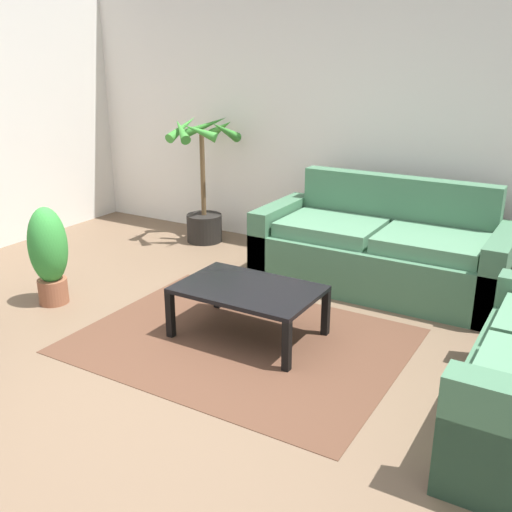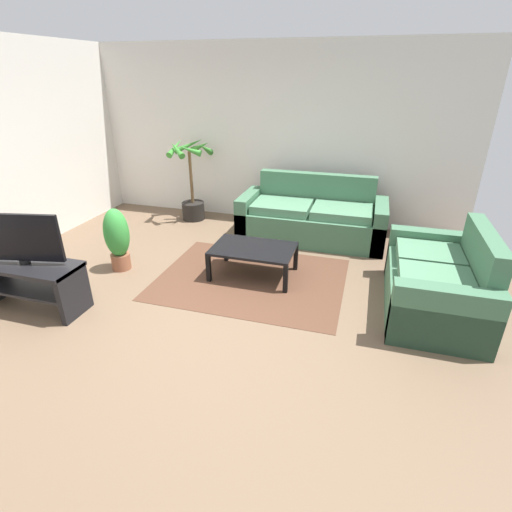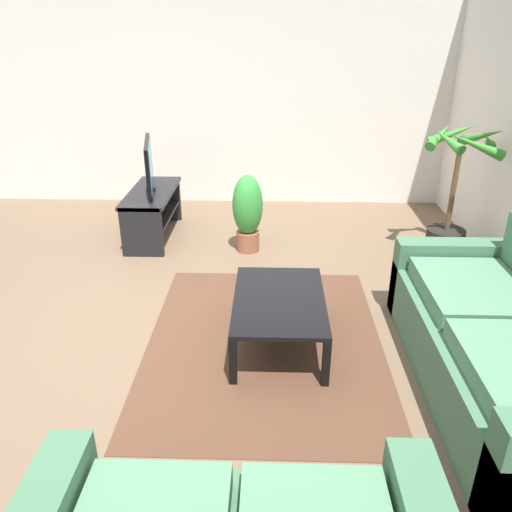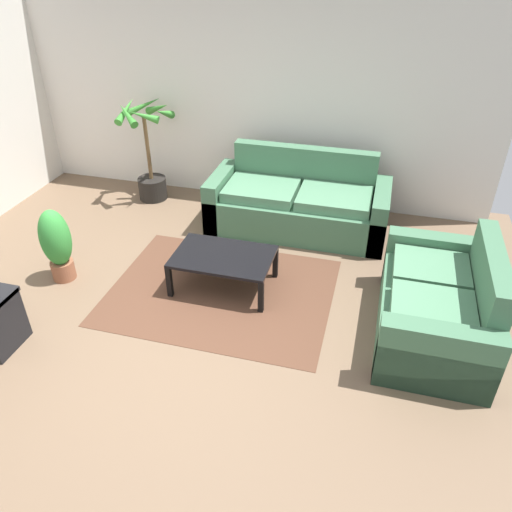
# 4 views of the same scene
# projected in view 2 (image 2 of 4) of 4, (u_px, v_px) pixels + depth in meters

# --- Properties ---
(ground_plane) EXTENTS (6.60, 6.60, 0.00)m
(ground_plane) POSITION_uv_depth(u_px,v_px,m) (206.00, 310.00, 4.09)
(ground_plane) COLOR brown
(wall_back) EXTENTS (6.00, 0.06, 2.70)m
(wall_back) POSITION_uv_depth(u_px,v_px,m) (276.00, 136.00, 6.12)
(wall_back) COLOR silver
(wall_back) RESTS_ON ground
(couch_main) EXTENTS (2.09, 0.90, 0.90)m
(couch_main) POSITION_uv_depth(u_px,v_px,m) (312.00, 219.00, 5.76)
(couch_main) COLOR #3F6B4C
(couch_main) RESTS_ON ground
(couch_loveseat) EXTENTS (0.90, 1.54, 0.90)m
(couch_loveseat) POSITION_uv_depth(u_px,v_px,m) (437.00, 284.00, 4.00)
(couch_loveseat) COLOR #3F6B4C
(couch_loveseat) RESTS_ON ground
(tv_stand) EXTENTS (1.10, 0.45, 0.52)m
(tv_stand) POSITION_uv_depth(u_px,v_px,m) (30.00, 279.00, 4.01)
(tv_stand) COLOR black
(tv_stand) RESTS_ON ground
(tv) EXTENTS (0.85, 0.22, 0.53)m
(tv) POSITION_uv_depth(u_px,v_px,m) (19.00, 238.00, 3.82)
(tv) COLOR black
(tv) RESTS_ON tv_stand
(coffee_table) EXTENTS (0.98, 0.64, 0.37)m
(coffee_table) POSITION_uv_depth(u_px,v_px,m) (253.00, 251.00, 4.66)
(coffee_table) COLOR black
(coffee_table) RESTS_ON ground
(area_rug) EXTENTS (2.20, 1.70, 0.01)m
(area_rug) POSITION_uv_depth(u_px,v_px,m) (251.00, 278.00, 4.72)
(area_rug) COLOR #513323
(area_rug) RESTS_ON ground
(potted_palm) EXTENTS (0.70, 0.71, 1.32)m
(potted_palm) POSITION_uv_depth(u_px,v_px,m) (192.00, 186.00, 6.41)
(potted_palm) COLOR black
(potted_palm) RESTS_ON ground
(potted_plant_small) EXTENTS (0.30, 0.30, 0.79)m
(potted_plant_small) POSITION_uv_depth(u_px,v_px,m) (117.00, 238.00, 4.79)
(potted_plant_small) COLOR brown
(potted_plant_small) RESTS_ON ground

